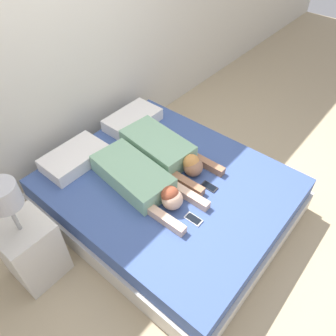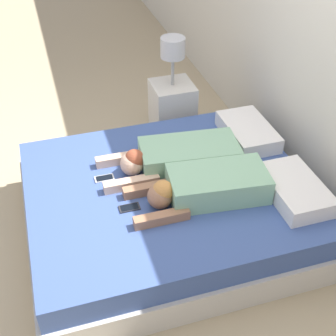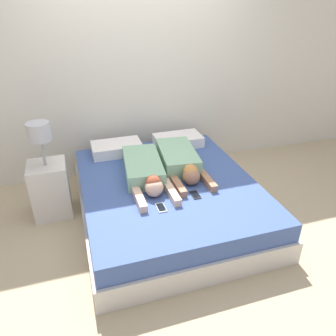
{
  "view_description": "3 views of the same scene",
  "coord_description": "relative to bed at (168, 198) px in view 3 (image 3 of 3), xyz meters",
  "views": [
    {
      "loc": [
        -1.52,
        -1.27,
        2.51
      ],
      "look_at": [
        0.0,
        0.0,
        0.56
      ],
      "focal_mm": 35.0,
      "sensor_mm": 36.0,
      "label": 1
    },
    {
      "loc": [
        2.49,
        -0.77,
        2.57
      ],
      "look_at": [
        0.0,
        0.0,
        0.56
      ],
      "focal_mm": 50.0,
      "sensor_mm": 36.0,
      "label": 2
    },
    {
      "loc": [
        -0.85,
        -2.71,
        2.1
      ],
      "look_at": [
        0.0,
        0.0,
        0.56
      ],
      "focal_mm": 35.0,
      "sensor_mm": 36.0,
      "label": 3
    }
  ],
  "objects": [
    {
      "name": "cell_phone_left",
      "position": [
        -0.2,
        -0.43,
        0.21
      ],
      "size": [
        0.07,
        0.14,
        0.01
      ],
      "color": "silver",
      "rests_on": "bed"
    },
    {
      "name": "cell_phone_right",
      "position": [
        0.17,
        -0.33,
        0.21
      ],
      "size": [
        0.07,
        0.14,
        0.01
      ],
      "color": "#2D2D33",
      "rests_on": "bed"
    },
    {
      "name": "wall_back",
      "position": [
        0.0,
        1.18,
        1.1
      ],
      "size": [
        12.0,
        0.06,
        2.6
      ],
      "color": "beige",
      "rests_on": "ground_plane"
    },
    {
      "name": "pillow_head_right",
      "position": [
        0.38,
        0.8,
        0.27
      ],
      "size": [
        0.57,
        0.34,
        0.13
      ],
      "color": "white",
      "rests_on": "bed"
    },
    {
      "name": "person_right",
      "position": [
        0.2,
        0.21,
        0.3
      ],
      "size": [
        0.44,
        1.0,
        0.2
      ],
      "color": "#8CBF99",
      "rests_on": "bed"
    },
    {
      "name": "person_left",
      "position": [
        -0.2,
        0.13,
        0.29
      ],
      "size": [
        0.45,
        1.07,
        0.2
      ],
      "color": "#8CBF99",
      "rests_on": "bed"
    },
    {
      "name": "bed",
      "position": [
        0.0,
        0.0,
        0.0
      ],
      "size": [
        1.75,
        2.06,
        0.41
      ],
      "color": "beige",
      "rests_on": "ground_plane"
    },
    {
      "name": "pillow_head_left",
      "position": [
        -0.38,
        0.8,
        0.27
      ],
      "size": [
        0.57,
        0.34,
        0.13
      ],
      "color": "white",
      "rests_on": "bed"
    },
    {
      "name": "ground_plane",
      "position": [
        0.0,
        0.0,
        -0.2
      ],
      "size": [
        12.0,
        12.0,
        0.0
      ],
      "primitive_type": "plane",
      "color": "tan"
    },
    {
      "name": "nightstand",
      "position": [
        -1.15,
        0.4,
        0.15
      ],
      "size": [
        0.37,
        0.37,
        1.02
      ],
      "color": "beige",
      "rests_on": "ground_plane"
    }
  ]
}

